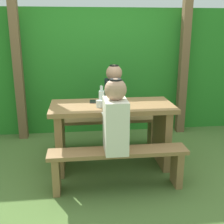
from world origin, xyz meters
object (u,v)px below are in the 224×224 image
(drinking_glass, at_px, (99,104))
(bottle_right, at_px, (112,99))
(picnic_table, at_px, (112,125))
(person_white_shirt, at_px, (115,118))
(bench_far, at_px, (107,127))
(bench_near, at_px, (118,161))
(person_black_coat, at_px, (114,94))
(cell_phone, at_px, (93,101))
(bottle_left, at_px, (102,97))

(drinking_glass, xyz_separation_m, bottle_right, (0.14, 0.01, 0.05))
(picnic_table, height_order, person_white_shirt, person_white_shirt)
(bench_far, distance_m, person_white_shirt, 1.14)
(bench_near, distance_m, bottle_right, 0.70)
(bench_near, bearing_deg, picnic_table, 90.00)
(person_black_coat, xyz_separation_m, drinking_glass, (-0.24, -0.62, 0.04))
(picnic_table, distance_m, bench_near, 0.57)
(bench_near, xyz_separation_m, person_black_coat, (0.09, 1.05, 0.45))
(bench_far, relative_size, cell_phone, 10.00)
(person_black_coat, distance_m, cell_phone, 0.48)
(bench_near, distance_m, bottle_left, 0.75)
(bottle_left, bearing_deg, bench_near, -76.64)
(bench_near, bearing_deg, person_white_shirt, 173.37)
(bench_near, xyz_separation_m, drinking_glass, (-0.15, 0.43, 0.49))
(bench_far, distance_m, cell_phone, 0.63)
(picnic_table, height_order, cell_phone, cell_phone)
(picnic_table, bearing_deg, bench_far, 90.00)
(bench_far, distance_m, drinking_glass, 0.81)
(bottle_left, bearing_deg, bench_far, 77.59)
(person_black_coat, bearing_deg, picnic_table, -99.66)
(person_black_coat, bearing_deg, bottle_right, -99.17)
(picnic_table, bearing_deg, bottle_right, -96.18)
(picnic_table, relative_size, cell_phone, 10.00)
(bench_near, relative_size, bench_far, 1.00)
(cell_phone, bearing_deg, drinking_glass, -73.51)
(picnic_table, relative_size, drinking_glass, 18.39)
(bench_near, bearing_deg, bottle_left, 103.36)
(picnic_table, height_order, bench_near, picnic_table)
(bottle_left, xyz_separation_m, cell_phone, (-0.09, 0.16, -0.09))
(drinking_glass, xyz_separation_m, bottle_left, (0.03, 0.08, 0.05))
(picnic_table, xyz_separation_m, bench_near, (0.00, -0.53, -0.21))
(picnic_table, bearing_deg, cell_phone, 145.70)
(person_black_coat, bearing_deg, person_white_shirt, -96.41)
(bench_far, relative_size, drinking_glass, 18.39)
(picnic_table, distance_m, person_white_shirt, 0.58)
(drinking_glass, distance_m, bottle_right, 0.15)
(person_white_shirt, xyz_separation_m, cell_phone, (-0.18, 0.67, 0.01))
(bottle_left, bearing_deg, drinking_glass, -112.54)
(bench_near, bearing_deg, bottle_right, 91.22)
(bench_far, height_order, cell_phone, cell_phone)
(bench_far, bearing_deg, bench_near, -90.00)
(picnic_table, bearing_deg, bench_near, -90.00)
(drinking_glass, relative_size, cell_phone, 0.54)
(picnic_table, height_order, bottle_left, bottle_left)
(person_white_shirt, height_order, person_black_coat, same)
(person_white_shirt, relative_size, drinking_glass, 9.45)
(bench_far, bearing_deg, picnic_table, -90.00)
(person_white_shirt, xyz_separation_m, bottle_right, (0.02, 0.44, 0.09))
(person_black_coat, relative_size, bottle_right, 3.13)
(bench_near, bearing_deg, cell_phone, 107.52)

